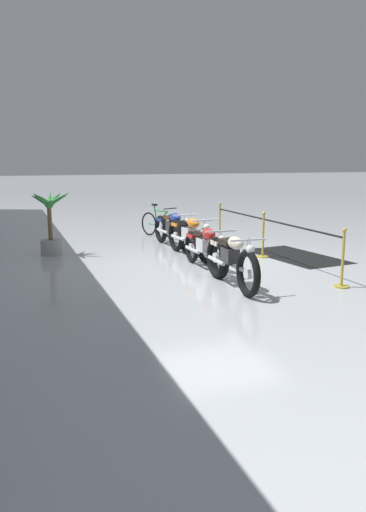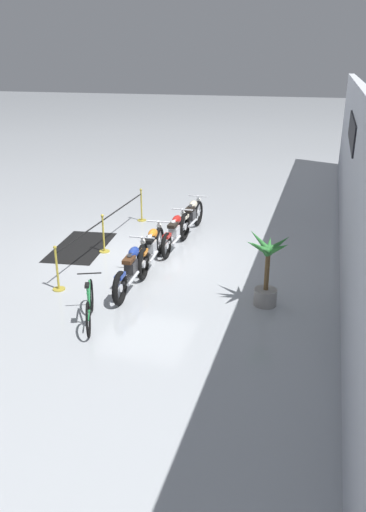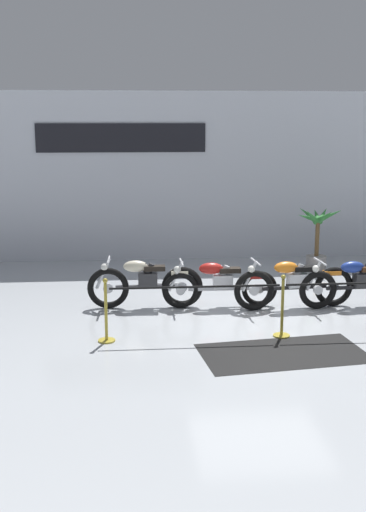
{
  "view_description": "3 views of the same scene",
  "coord_description": "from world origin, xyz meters",
  "px_view_note": "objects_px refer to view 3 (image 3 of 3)",
  "views": [
    {
      "loc": [
        -9.9,
        4.4,
        2.23
      ],
      "look_at": [
        -1.12,
        1.28,
        0.41
      ],
      "focal_mm": 35.0,
      "sensor_mm": 36.0,
      "label": 1
    },
    {
      "loc": [
        11.57,
        4.4,
        4.86
      ],
      "look_at": [
        0.99,
        1.36,
        0.48
      ],
      "focal_mm": 35.0,
      "sensor_mm": 36.0,
      "label": 2
    },
    {
      "loc": [
        -2.37,
        -11.05,
        3.55
      ],
      "look_at": [
        -1.33,
        1.38,
        0.86
      ],
      "focal_mm": 45.0,
      "sensor_mm": 36.0,
      "label": 3
    }
  ],
  "objects_px": {
    "motorcycle_cream_0": "(145,283)",
    "stanchion_far_left": "(202,300)",
    "motorcycle_red_1": "(220,284)",
    "stanchion_mid_left": "(282,316)",
    "motorcycle_blue_3": "(360,283)",
    "potted_palm_left_of_row": "(317,236)",
    "motorcycle_orange_2": "(294,284)",
    "floor_banner": "(283,353)"
  },
  "relations": [
    {
      "from": "motorcycle_cream_0",
      "to": "stanchion_far_left",
      "type": "xyz_separation_m",
      "value": [
        0.87,
        -1.84,
        0.17
      ]
    },
    {
      "from": "motorcycle_red_1",
      "to": "stanchion_mid_left",
      "type": "distance_m",
      "value": 1.93
    },
    {
      "from": "motorcycle_blue_3",
      "to": "potted_palm_left_of_row",
      "type": "height_order",
      "value": "potted_palm_left_of_row"
    },
    {
      "from": "motorcycle_orange_2",
      "to": "potted_palm_left_of_row",
      "type": "relative_size",
      "value": 1.48
    },
    {
      "from": "motorcycle_blue_3",
      "to": "stanchion_far_left",
      "type": "xyz_separation_m",
      "value": [
        -3.22,
        -1.55,
        0.19
      ]
    },
    {
      "from": "motorcycle_red_1",
      "to": "motorcycle_orange_2",
      "type": "relative_size",
      "value": 0.94
    },
    {
      "from": "motorcycle_blue_3",
      "to": "motorcycle_orange_2",
      "type": "bearing_deg",
      "value": 179.41
    },
    {
      "from": "motorcycle_cream_0",
      "to": "potted_palm_left_of_row",
      "type": "relative_size",
      "value": 1.39
    },
    {
      "from": "stanchion_mid_left",
      "to": "floor_banner",
      "type": "bearing_deg",
      "value": -101.25
    },
    {
      "from": "motorcycle_red_1",
      "to": "stanchion_mid_left",
      "type": "relative_size",
      "value": 2.1
    },
    {
      "from": "potted_palm_left_of_row",
      "to": "stanchion_mid_left",
      "type": "height_order",
      "value": "potted_palm_left_of_row"
    },
    {
      "from": "motorcycle_orange_2",
      "to": "stanchion_mid_left",
      "type": "distance_m",
      "value": 1.68
    },
    {
      "from": "motorcycle_cream_0",
      "to": "stanchion_mid_left",
      "type": "bearing_deg",
      "value": -39.66
    },
    {
      "from": "motorcycle_blue_3",
      "to": "potted_palm_left_of_row",
      "type": "relative_size",
      "value": 1.53
    },
    {
      "from": "motorcycle_cream_0",
      "to": "floor_banner",
      "type": "distance_m",
      "value": 3.36
    },
    {
      "from": "motorcycle_red_1",
      "to": "stanchion_far_left",
      "type": "distance_m",
      "value": 1.84
    },
    {
      "from": "potted_palm_left_of_row",
      "to": "floor_banner",
      "type": "relative_size",
      "value": 0.63
    },
    {
      "from": "motorcycle_red_1",
      "to": "stanchion_far_left",
      "type": "relative_size",
      "value": 0.41
    },
    {
      "from": "motorcycle_orange_2",
      "to": "floor_banner",
      "type": "height_order",
      "value": "motorcycle_orange_2"
    },
    {
      "from": "motorcycle_orange_2",
      "to": "stanchion_mid_left",
      "type": "xyz_separation_m",
      "value": [
        -0.6,
        -1.57,
        -0.12
      ]
    },
    {
      "from": "motorcycle_cream_0",
      "to": "motorcycle_orange_2",
      "type": "bearing_deg",
      "value": -5.48
    },
    {
      "from": "motorcycle_cream_0",
      "to": "stanchion_far_left",
      "type": "bearing_deg",
      "value": -64.53
    },
    {
      "from": "motorcycle_cream_0",
      "to": "potted_palm_left_of_row",
      "type": "distance_m",
      "value": 4.95
    },
    {
      "from": "motorcycle_orange_2",
      "to": "stanchion_mid_left",
      "type": "bearing_deg",
      "value": -110.91
    },
    {
      "from": "stanchion_far_left",
      "to": "stanchion_mid_left",
      "type": "bearing_deg",
      "value": 0.0
    },
    {
      "from": "motorcycle_blue_3",
      "to": "floor_banner",
      "type": "height_order",
      "value": "motorcycle_blue_3"
    },
    {
      "from": "motorcycle_red_1",
      "to": "motorcycle_blue_3",
      "type": "height_order",
      "value": "motorcycle_blue_3"
    },
    {
      "from": "motorcycle_red_1",
      "to": "floor_banner",
      "type": "relative_size",
      "value": 0.87
    },
    {
      "from": "motorcycle_red_1",
      "to": "motorcycle_cream_0",
      "type": "bearing_deg",
      "value": 176.6
    },
    {
      "from": "motorcycle_cream_0",
      "to": "motorcycle_orange_2",
      "type": "height_order",
      "value": "motorcycle_cream_0"
    },
    {
      "from": "stanchion_far_left",
      "to": "floor_banner",
      "type": "relative_size",
      "value": 2.15
    },
    {
      "from": "motorcycle_orange_2",
      "to": "stanchion_far_left",
      "type": "distance_m",
      "value": 2.5
    },
    {
      "from": "motorcycle_blue_3",
      "to": "motorcycle_red_1",
      "type": "bearing_deg",
      "value": 175.75
    },
    {
      "from": "motorcycle_orange_2",
      "to": "floor_banner",
      "type": "relative_size",
      "value": 0.93
    },
    {
      "from": "motorcycle_blue_3",
      "to": "stanchion_mid_left",
      "type": "xyz_separation_m",
      "value": [
        -1.88,
        -1.55,
        -0.11
      ]
    },
    {
      "from": "stanchion_mid_left",
      "to": "motorcycle_cream_0",
      "type": "bearing_deg",
      "value": 140.34
    },
    {
      "from": "motorcycle_cream_0",
      "to": "stanchion_far_left",
      "type": "relative_size",
      "value": 0.4
    },
    {
      "from": "motorcycle_blue_3",
      "to": "floor_banner",
      "type": "distance_m",
      "value": 3.13
    },
    {
      "from": "motorcycle_blue_3",
      "to": "stanchion_mid_left",
      "type": "height_order",
      "value": "stanchion_mid_left"
    },
    {
      "from": "motorcycle_orange_2",
      "to": "potted_palm_left_of_row",
      "type": "bearing_deg",
      "value": 66.3
    },
    {
      "from": "motorcycle_red_1",
      "to": "potted_palm_left_of_row",
      "type": "height_order",
      "value": "potted_palm_left_of_row"
    },
    {
      "from": "motorcycle_blue_3",
      "to": "stanchion_mid_left",
      "type": "relative_size",
      "value": 2.3
    }
  ]
}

